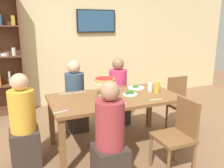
% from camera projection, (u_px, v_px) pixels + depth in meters
% --- Properties ---
extents(ground_plane, '(12.00, 12.00, 0.00)m').
position_uv_depth(ground_plane, '(115.00, 146.00, 3.35)').
color(ground_plane, '#846042').
extents(rear_partition, '(8.00, 0.12, 2.80)m').
position_uv_depth(rear_partition, '(74.00, 38.00, 4.97)').
color(rear_partition, beige).
rests_on(rear_partition, ground_plane).
extents(dining_table, '(1.73, 0.93, 0.74)m').
position_uv_depth(dining_table, '(115.00, 102.00, 3.18)').
color(dining_table, brown).
rests_on(dining_table, ground_plane).
extents(television, '(0.84, 0.05, 0.47)m').
position_uv_depth(television, '(96.00, 21.00, 4.97)').
color(television, black).
extents(diner_far_left, '(0.34, 0.34, 1.15)m').
position_uv_depth(diner_far_left, '(75.00, 101.00, 3.75)').
color(diner_far_left, '#382D28').
rests_on(diner_far_left, ground_plane).
extents(diner_near_left, '(0.34, 0.34, 1.15)m').
position_uv_depth(diner_near_left, '(110.00, 143.00, 2.43)').
color(diner_near_left, '#382D28').
rests_on(diner_near_left, ground_plane).
extents(diner_head_west, '(0.34, 0.34, 1.15)m').
position_uv_depth(diner_head_west, '(24.00, 127.00, 2.80)').
color(diner_head_west, '#382D28').
rests_on(diner_head_west, ground_plane).
extents(diner_far_right, '(0.34, 0.34, 1.15)m').
position_uv_depth(diner_far_right, '(118.00, 96.00, 4.02)').
color(diner_far_right, '#382D28').
rests_on(diner_far_right, ground_plane).
extents(chair_near_right, '(0.40, 0.40, 0.87)m').
position_uv_depth(chair_near_right, '(178.00, 132.00, 2.68)').
color(chair_near_right, brown).
rests_on(chair_near_right, ground_plane).
extents(chair_head_east, '(0.40, 0.40, 0.87)m').
position_uv_depth(chair_head_east, '(181.00, 101.00, 3.76)').
color(chair_head_east, brown).
rests_on(chair_head_east, ground_plane).
extents(deep_dish_pizza_stand, '(0.32, 0.32, 0.24)m').
position_uv_depth(deep_dish_pizza_stand, '(104.00, 81.00, 3.16)').
color(deep_dish_pizza_stand, silver).
rests_on(deep_dish_pizza_stand, dining_table).
extents(salad_plate_near_diner, '(0.20, 0.20, 0.07)m').
position_uv_depth(salad_plate_near_diner, '(130.00, 93.00, 3.23)').
color(salad_plate_near_diner, white).
rests_on(salad_plate_near_diner, dining_table).
extents(salad_plate_far_diner, '(0.21, 0.21, 0.07)m').
position_uv_depth(salad_plate_far_diner, '(117.00, 103.00, 2.85)').
color(salad_plate_far_diner, white).
rests_on(salad_plate_far_diner, dining_table).
extents(salad_plate_spare, '(0.25, 0.25, 0.06)m').
position_uv_depth(salad_plate_spare, '(136.00, 87.00, 3.57)').
color(salad_plate_spare, white).
rests_on(salad_plate_spare, dining_table).
extents(beer_glass_amber_tall, '(0.08, 0.08, 0.16)m').
position_uv_depth(beer_glass_amber_tall, '(157.00, 87.00, 3.31)').
color(beer_glass_amber_tall, gold).
rests_on(beer_glass_amber_tall, dining_table).
extents(water_glass_clear_near, '(0.06, 0.06, 0.12)m').
position_uv_depth(water_glass_clear_near, '(150.00, 87.00, 3.39)').
color(water_glass_clear_near, white).
rests_on(water_glass_clear_near, dining_table).
extents(cutlery_fork_near, '(0.18, 0.02, 0.00)m').
position_uv_depth(cutlery_fork_near, '(66.00, 94.00, 3.28)').
color(cutlery_fork_near, silver).
rests_on(cutlery_fork_near, dining_table).
extents(cutlery_knife_near, '(0.18, 0.03, 0.00)m').
position_uv_depth(cutlery_knife_near, '(156.00, 100.00, 3.02)').
color(cutlery_knife_near, silver).
rests_on(cutlery_knife_near, dining_table).
extents(cutlery_fork_far, '(0.18, 0.02, 0.00)m').
position_uv_depth(cutlery_fork_far, '(116.00, 89.00, 3.53)').
color(cutlery_fork_far, silver).
rests_on(cutlery_fork_far, dining_table).
extents(cutlery_knife_far, '(0.18, 0.06, 0.00)m').
position_uv_depth(cutlery_knife_far, '(61.00, 112.00, 2.60)').
color(cutlery_knife_far, silver).
rests_on(cutlery_knife_far, dining_table).
extents(cutlery_spare_fork, '(0.18, 0.02, 0.00)m').
position_uv_depth(cutlery_spare_fork, '(80.00, 92.00, 3.35)').
color(cutlery_spare_fork, silver).
rests_on(cutlery_spare_fork, dining_table).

